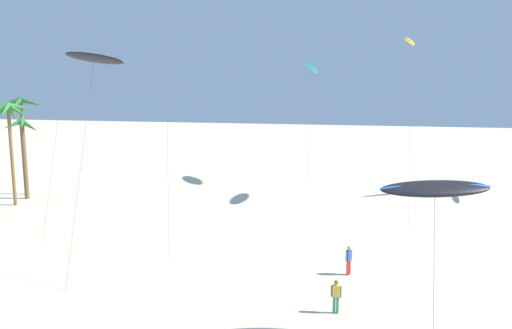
{
  "coord_description": "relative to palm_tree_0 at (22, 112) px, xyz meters",
  "views": [
    {
      "loc": [
        8.79,
        -0.12,
        10.49
      ],
      "look_at": [
        3.43,
        20.86,
        7.16
      ],
      "focal_mm": 33.69,
      "sensor_mm": 36.0,
      "label": 1
    }
  ],
  "objects": [
    {
      "name": "palm_tree_0",
      "position": [
        0.0,
        0.0,
        0.0
      ],
      "size": [
        4.42,
        4.65,
        9.9
      ],
      "color": "brown",
      "rests_on": "ground"
    },
    {
      "name": "palm_tree_2",
      "position": [
        1.38,
        -1.73,
        -2.17
      ],
      "size": [
        3.67,
        3.35,
        7.89
      ],
      "color": "brown",
      "rests_on": "ground"
    },
    {
      "name": "flying_kite_5",
      "position": [
        37.1,
        6.21,
        6.56
      ],
      "size": [
        1.2,
        11.45,
        15.64
      ],
      "color": "yellow",
      "rests_on": "ground"
    },
    {
      "name": "flying_kite_0",
      "position": [
        17.39,
        -13.99,
        4.09
      ],
      "size": [
        4.83,
        7.09,
        13.18
      ],
      "color": "black",
      "rests_on": "ground"
    },
    {
      "name": "flying_kite_1",
      "position": [
        27.0,
        13.94,
        4.74
      ],
      "size": [
        3.24,
        7.51,
        14.39
      ],
      "color": "#19B2B7",
      "rests_on": "ground"
    },
    {
      "name": "flying_kite_2",
      "position": [
        36.95,
        -20.66,
        -1.81
      ],
      "size": [
        4.61,
        8.38,
        7.03
      ],
      "color": "black",
      "rests_on": "ground"
    },
    {
      "name": "person_mid_field",
      "position": [
        32.98,
        -19.05,
        -7.49
      ],
      "size": [
        0.51,
        0.21,
        1.65
      ],
      "color": "#338E56",
      "rests_on": "ground"
    },
    {
      "name": "palm_tree_1",
      "position": [
        2.31,
        -4.32,
        -0.33
      ],
      "size": [
        4.0,
        3.99,
        9.5
      ],
      "color": "brown",
      "rests_on": "ground"
    },
    {
      "name": "person_near_right",
      "position": [
        33.27,
        -14.01,
        -7.46
      ],
      "size": [
        0.36,
        0.41,
        1.72
      ],
      "color": "red",
      "rests_on": "ground"
    }
  ]
}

